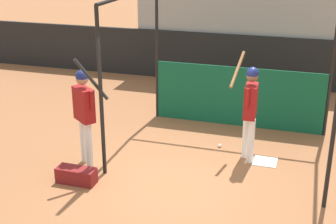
{
  "coord_description": "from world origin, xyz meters",
  "views": [
    {
      "loc": [
        2.12,
        -7.04,
        4.06
      ],
      "look_at": [
        -0.29,
        0.69,
        1.02
      ],
      "focal_mm": 50.0,
      "sensor_mm": 36.0,
      "label": 1
    }
  ],
  "objects_px": {
    "equipment_bag": "(76,175)",
    "player_waiting": "(84,108)",
    "player_batter": "(250,104)",
    "baseball": "(220,145)"
  },
  "relations": [
    {
      "from": "equipment_bag",
      "to": "player_waiting",
      "type": "bearing_deg",
      "value": 101.23
    },
    {
      "from": "player_batter",
      "to": "player_waiting",
      "type": "bearing_deg",
      "value": 108.73
    },
    {
      "from": "player_waiting",
      "to": "baseball",
      "type": "distance_m",
      "value": 2.91
    },
    {
      "from": "equipment_bag",
      "to": "baseball",
      "type": "relative_size",
      "value": 9.46
    },
    {
      "from": "player_batter",
      "to": "baseball",
      "type": "relative_size",
      "value": 27.01
    },
    {
      "from": "player_batter",
      "to": "player_waiting",
      "type": "height_order",
      "value": "player_waiting"
    },
    {
      "from": "player_waiting",
      "to": "player_batter",
      "type": "bearing_deg",
      "value": 57.35
    },
    {
      "from": "player_batter",
      "to": "baseball",
      "type": "distance_m",
      "value": 1.32
    },
    {
      "from": "player_waiting",
      "to": "equipment_bag",
      "type": "bearing_deg",
      "value": -42.14
    },
    {
      "from": "player_batter",
      "to": "equipment_bag",
      "type": "xyz_separation_m",
      "value": [
        -2.72,
        -1.81,
        -0.99
      ]
    }
  ]
}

